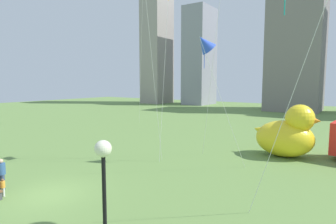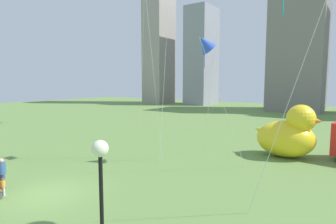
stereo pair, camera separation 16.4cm
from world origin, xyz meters
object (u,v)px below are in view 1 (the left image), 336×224
person_child (3,187)px  lamppost (104,170)px  person_adult (1,173)px  kite_blue (205,44)px  giant_inflatable_duck (287,134)px

person_child → lamppost: (8.84, -1.15, 2.81)m
person_child → person_adult: bearing=157.2°
lamppost → kite_blue: bearing=103.8°
kite_blue → lamppost: bearing=-76.2°
kite_blue → person_child: bearing=-118.6°
giant_inflatable_duck → kite_blue: bearing=-128.3°
giant_inflatable_duck → kite_blue: 9.80m
lamppost → kite_blue: kite_blue is taller
person_child → kite_blue: (5.89, 10.82, 7.96)m
giant_inflatable_duck → person_child: bearing=-122.1°
lamppost → person_adult: bearing=170.8°
giant_inflatable_duck → lamppost: 17.71m
person_child → kite_blue: bearing=61.4°
person_child → giant_inflatable_duck: 19.44m
person_adult → lamppost: 10.31m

